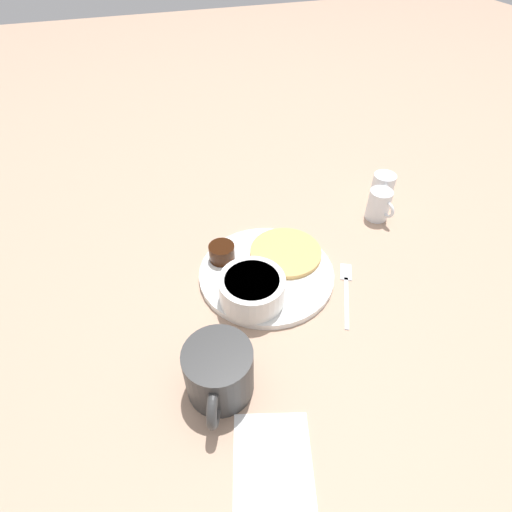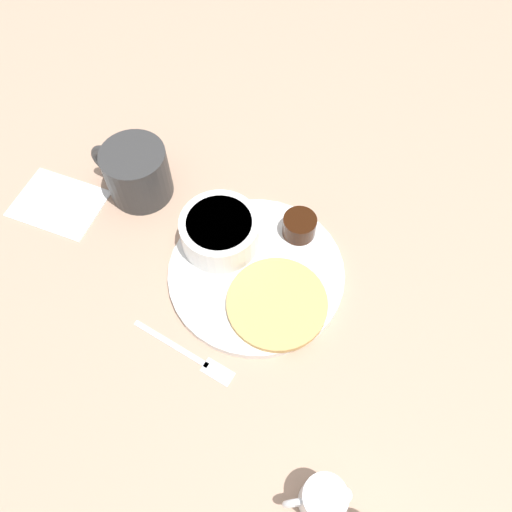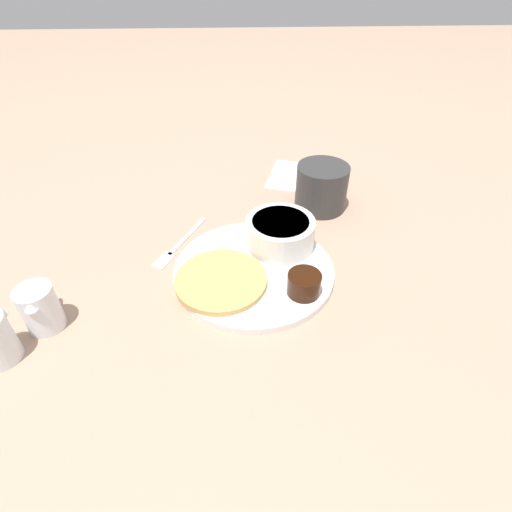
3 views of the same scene
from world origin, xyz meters
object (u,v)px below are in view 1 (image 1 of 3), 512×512
creamer_pitcher_far (382,188)px  fork (346,286)px  plate (266,273)px  bowl (252,288)px  coffee_mug (219,373)px  creamer_pitcher_near (379,204)px

creamer_pitcher_far → fork: (0.21, -0.19, -0.03)m
plate → fork: (0.07, 0.13, -0.00)m
bowl → coffee_mug: (0.13, -0.09, 0.00)m
plate → bowl: 0.08m
bowl → fork: 0.18m
bowl → creamer_pitcher_far: creamer_pitcher_far is taller
coffee_mug → creamer_pitcher_near: coffee_mug is taller
creamer_pitcher_far → coffee_mug: bearing=-53.8°
creamer_pitcher_near → creamer_pitcher_far: 0.06m
creamer_pitcher_far → creamer_pitcher_near: bearing=-36.8°
coffee_mug → plate: bearing=144.5°
plate → creamer_pitcher_near: 0.29m
plate → bowl: bearing=-39.5°
plate → coffee_mug: size_ratio=1.97×
creamer_pitcher_far → plate: bearing=-65.9°
plate → fork: size_ratio=1.73×
bowl → creamer_pitcher_near: 0.35m
coffee_mug → creamer_pitcher_far: size_ratio=1.80×
plate → fork: bearing=61.1°
creamer_pitcher_near → creamer_pitcher_far: (-0.05, 0.04, 0.00)m
creamer_pitcher_near → fork: creamer_pitcher_near is taller
creamer_pitcher_near → creamer_pitcher_far: same height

